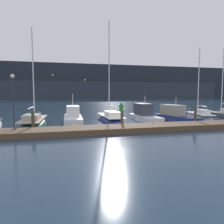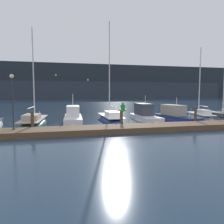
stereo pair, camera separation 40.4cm
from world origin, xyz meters
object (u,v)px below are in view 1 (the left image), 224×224
(sailboat_berth_5, at_px, (111,120))
(motorboat_berth_7, at_px, (176,118))
(channel_buoy, at_px, (121,107))
(dock_lamppost, at_px, (13,93))
(motorboat_berth_6, at_px, (145,118))
(motorboat_berth_4, at_px, (73,121))
(sailboat_berth_3, at_px, (34,125))
(sailboat_berth_8, at_px, (199,118))

(sailboat_berth_5, height_order, motorboat_berth_7, sailboat_berth_5)
(channel_buoy, height_order, dock_lamppost, dock_lamppost)
(motorboat_berth_6, bearing_deg, motorboat_berth_7, -10.40)
(motorboat_berth_6, xyz_separation_m, dock_lamppost, (-13.60, -5.87, 2.98))
(motorboat_berth_4, bearing_deg, motorboat_berth_6, 1.26)
(sailboat_berth_5, bearing_deg, channel_buoy, 68.38)
(sailboat_berth_3, distance_m, channel_buoy, 22.33)
(sailboat_berth_3, relative_size, sailboat_berth_5, 0.86)
(sailboat_berth_5, relative_size, dock_lamppost, 2.85)
(channel_buoy, xyz_separation_m, dock_lamppost, (-15.59, -21.86, 2.72))
(sailboat_berth_3, height_order, motorboat_berth_4, sailboat_berth_3)
(sailboat_berth_3, relative_size, motorboat_berth_7, 1.42)
(motorboat_berth_6, xyz_separation_m, channel_buoy, (1.99, 15.99, 0.26))
(sailboat_berth_5, xyz_separation_m, sailboat_berth_8, (11.58, -0.79, -0.02))
(sailboat_berth_5, bearing_deg, sailboat_berth_8, -3.91)
(sailboat_berth_3, height_order, motorboat_berth_7, sailboat_berth_3)
(motorboat_berth_7, height_order, sailboat_berth_8, sailboat_berth_8)
(motorboat_berth_4, bearing_deg, channel_buoy, 56.85)
(channel_buoy, bearing_deg, sailboat_berth_3, -130.88)
(sailboat_berth_5, xyz_separation_m, dock_lamppost, (-9.47, -6.41, 3.20))
(sailboat_berth_5, height_order, motorboat_berth_6, sailboat_berth_5)
(motorboat_berth_6, relative_size, motorboat_berth_7, 0.90)
(motorboat_berth_4, xyz_separation_m, sailboat_berth_5, (4.44, 0.72, -0.16))
(sailboat_berth_5, bearing_deg, dock_lamppost, -145.91)
(sailboat_berth_5, distance_m, motorboat_berth_7, 7.99)
(sailboat_berth_3, distance_m, sailboat_berth_5, 8.60)
(sailboat_berth_3, xyz_separation_m, motorboat_berth_4, (4.05, 0.71, 0.18))
(motorboat_berth_4, distance_m, sailboat_berth_5, 4.50)
(sailboat_berth_5, xyz_separation_m, motorboat_berth_6, (4.13, -0.53, 0.21))
(sailboat_berth_3, relative_size, dock_lamppost, 2.46)
(channel_buoy, bearing_deg, dock_lamppost, -125.50)
(motorboat_berth_4, relative_size, motorboat_berth_7, 0.94)
(sailboat_berth_8, relative_size, channel_buoy, 5.72)
(motorboat_berth_4, height_order, sailboat_berth_5, sailboat_berth_5)
(motorboat_berth_6, xyz_separation_m, sailboat_berth_8, (7.45, -0.26, -0.23))
(motorboat_berth_4, bearing_deg, sailboat_berth_5, 9.24)
(sailboat_berth_3, relative_size, sailboat_berth_8, 1.09)
(sailboat_berth_5, xyz_separation_m, motorboat_berth_7, (7.89, -1.22, 0.16))
(sailboat_berth_5, height_order, dock_lamppost, sailboat_berth_5)
(sailboat_berth_5, bearing_deg, motorboat_berth_4, -170.76)
(sailboat_berth_5, distance_m, dock_lamppost, 11.87)
(sailboat_berth_3, relative_size, channel_buoy, 6.24)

